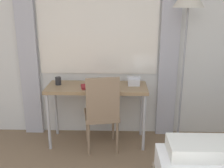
% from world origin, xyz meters
% --- Properties ---
extents(wall_back_with_window, '(5.32, 0.13, 2.70)m').
position_xyz_m(wall_back_with_window, '(-0.02, 2.98, 1.35)').
color(wall_back_with_window, silver).
rests_on(wall_back_with_window, ground_plane).
extents(desk, '(1.24, 0.48, 0.77)m').
position_xyz_m(desk, '(-0.15, 2.67, 0.69)').
color(desk, '#937551').
rests_on(desk, ground_plane).
extents(desk_chair, '(0.46, 0.46, 0.96)m').
position_xyz_m(desk_chair, '(-0.08, 2.45, 0.53)').
color(desk_chair, '#8C7259').
rests_on(desk_chair, ground_plane).
extents(standing_lamp, '(0.35, 0.35, 1.97)m').
position_xyz_m(standing_lamp, '(0.88, 2.62, 1.71)').
color(standing_lamp, '#4C4C51').
rests_on(standing_lamp, ground_plane).
extents(telephone, '(0.17, 0.17, 0.10)m').
position_xyz_m(telephone, '(0.30, 2.74, 0.81)').
color(telephone, silver).
rests_on(telephone, desk).
extents(book, '(0.27, 0.22, 0.02)m').
position_xyz_m(book, '(-0.22, 2.61, 0.78)').
color(book, maroon).
rests_on(book, desk).
extents(mug, '(0.07, 0.07, 0.10)m').
position_xyz_m(mug, '(-0.64, 2.71, 0.81)').
color(mug, '#262628').
rests_on(mug, desk).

